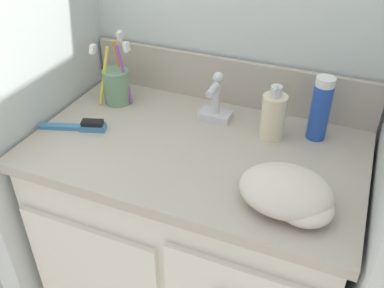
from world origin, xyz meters
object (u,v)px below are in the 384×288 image
(shaving_cream_can, at_px, (320,109))
(hand_towel, at_px, (290,194))
(soap_dispenser, at_px, (273,116))
(hairbrush, at_px, (82,126))
(toothbrush_cup, at_px, (117,85))

(shaving_cream_can, height_order, hand_towel, shaving_cream_can)
(soap_dispenser, relative_size, hairbrush, 0.85)
(toothbrush_cup, xyz_separation_m, hairbrush, (-0.01, -0.17, -0.05))
(toothbrush_cup, distance_m, hand_towel, 0.64)
(soap_dispenser, xyz_separation_m, hand_towel, (0.10, -0.26, -0.03))
(soap_dispenser, distance_m, hairbrush, 0.52)
(toothbrush_cup, bearing_deg, shaving_cream_can, 3.32)
(toothbrush_cup, bearing_deg, soap_dispenser, -1.04)
(soap_dispenser, relative_size, hand_towel, 0.75)
(toothbrush_cup, height_order, soap_dispenser, toothbrush_cup)
(hairbrush, relative_size, hand_towel, 0.88)
(soap_dispenser, distance_m, hand_towel, 0.28)
(shaving_cream_can, bearing_deg, hand_towel, -91.66)
(toothbrush_cup, xyz_separation_m, shaving_cream_can, (0.59, 0.03, 0.03))
(hairbrush, bearing_deg, hand_towel, -27.18)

